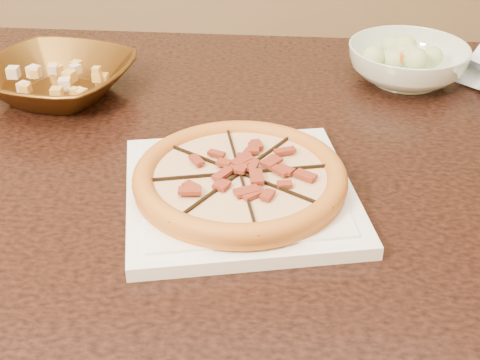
% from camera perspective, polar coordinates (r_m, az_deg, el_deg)
% --- Properties ---
extents(dining_table, '(1.50, 1.08, 0.75)m').
position_cam_1_polar(dining_table, '(1.07, -4.46, -1.23)').
color(dining_table, '#331811').
rests_on(dining_table, floor).
extents(plate, '(0.31, 0.31, 0.02)m').
position_cam_1_polar(plate, '(0.87, 0.00, -1.08)').
color(plate, white).
rests_on(plate, dining_table).
extents(pizza, '(0.28, 0.28, 0.03)m').
position_cam_1_polar(pizza, '(0.86, -0.00, 0.22)').
color(pizza, '#AD6E1E').
rests_on(pizza, plate).
extents(bronze_bowl, '(0.32, 0.32, 0.06)m').
position_cam_1_polar(bronze_bowl, '(1.17, -15.31, 8.25)').
color(bronze_bowl, brown).
rests_on(bronze_bowl, dining_table).
extents(mixed_dish, '(0.11, 0.12, 0.03)m').
position_cam_1_polar(mixed_dish, '(1.16, -15.70, 10.22)').
color(mixed_dish, beige).
rests_on(mixed_dish, bronze_bowl).
extents(salad_bowl, '(0.25, 0.25, 0.07)m').
position_cam_1_polar(salad_bowl, '(1.23, 14.07, 9.62)').
color(salad_bowl, white).
rests_on(salad_bowl, dining_table).
extents(salad, '(0.09, 0.10, 0.04)m').
position_cam_1_polar(salad, '(1.21, 14.30, 11.82)').
color(salad, '#B3C28D').
rests_on(salad, salad_bowl).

